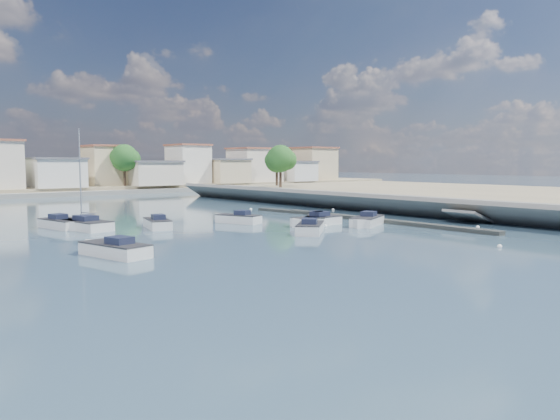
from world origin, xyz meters
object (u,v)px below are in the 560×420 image
motorboat_a (112,250)px  sailboat (80,224)px  motorboat_e (157,224)px  motorboat_c (314,221)px  motorboat_b (310,228)px  motorboat_h (317,220)px  motorboat_g (63,224)px  motorboat_f (236,219)px  motorboat_d (366,222)px

motorboat_a → sailboat: bearing=78.3°
motorboat_e → sailboat: size_ratio=0.56×
sailboat → motorboat_c: bearing=-31.8°
motorboat_b → motorboat_h: bearing=42.3°
motorboat_g → motorboat_f: bearing=-22.2°
motorboat_c → sailboat: bearing=148.2°
motorboat_b → motorboat_f: size_ratio=0.99×
motorboat_e → motorboat_f: 7.89m
motorboat_a → motorboat_c: bearing=11.3°
sailboat → motorboat_a: bearing=-101.7°
motorboat_e → sailboat: (-5.66, 3.61, 0.03)m
motorboat_e → motorboat_c: bearing=-31.5°
motorboat_e → sailboat: 6.72m
motorboat_c → motorboat_e: size_ratio=1.11×
motorboat_d → sailboat: 25.92m
motorboat_b → motorboat_a: bearing=-178.1°
motorboat_c → motorboat_f: 7.74m
motorboat_c → sailboat: (-17.97, 11.14, 0.03)m
motorboat_g → motorboat_h: (20.28, -11.37, -0.00)m
motorboat_d → sailboat: sailboat is taller
motorboat_h → motorboat_g: bearing=150.7°
motorboat_b → motorboat_e: 14.05m
motorboat_h → motorboat_c: bearing=-143.1°
motorboat_b → motorboat_h: (4.96, 4.51, 0.00)m
motorboat_f → motorboat_g: size_ratio=0.86×
motorboat_a → motorboat_b: 17.37m
motorboat_f → motorboat_c: bearing=-54.4°
motorboat_b → motorboat_f: 9.94m
motorboat_a → motorboat_h: same height
motorboat_e → sailboat: sailboat is taller
motorboat_d → motorboat_h: size_ratio=1.09×
motorboat_e → motorboat_b: bearing=-52.6°
motorboat_a → motorboat_f: bearing=32.3°
motorboat_g → motorboat_d: bearing=-34.0°
motorboat_g → sailboat: (1.13, -1.12, 0.03)m
motorboat_a → motorboat_f: same height
motorboat_c → motorboat_h: 1.48m
motorboat_d → motorboat_g: same height
motorboat_d → motorboat_g: 27.49m
motorboat_d → motorboat_b: bearing=-176.2°
motorboat_g → motorboat_h: same height
motorboat_a → motorboat_b: size_ratio=1.18×
motorboat_e → motorboat_h: bearing=-26.2°
motorboat_c → motorboat_d: bearing=-40.4°
motorboat_d → motorboat_f: same height
motorboat_c → motorboat_d: (3.68, -3.13, -0.00)m
motorboat_b → sailboat: size_ratio=0.54×
motorboat_a → motorboat_g: (2.03, 16.46, 0.00)m
motorboat_b → sailboat: (-14.19, 14.77, 0.03)m
motorboat_d → motorboat_e: (-15.98, 10.66, 0.00)m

